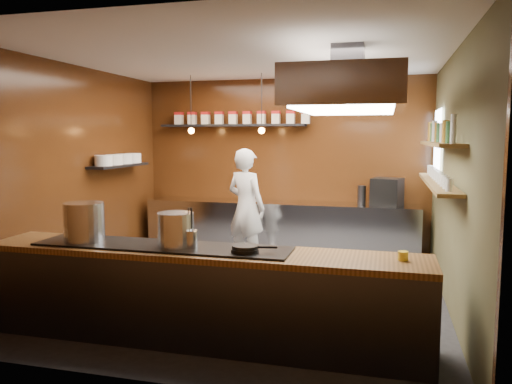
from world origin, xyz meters
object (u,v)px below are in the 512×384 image
(stockpot_small, at_px, (176,229))
(stockpot_large, at_px, (84,222))
(chef, at_px, (246,207))
(espresso_machine, at_px, (387,192))
(extractor_hood, at_px, (347,91))

(stockpot_small, bearing_deg, stockpot_large, -179.57)
(stockpot_large, bearing_deg, chef, 73.08)
(espresso_machine, bearing_deg, stockpot_large, -111.65)
(extractor_hood, distance_m, stockpot_large, 3.14)
(extractor_hood, height_order, espresso_machine, extractor_hood)
(espresso_machine, relative_size, chef, 0.24)
(extractor_hood, bearing_deg, espresso_machine, 79.87)
(stockpot_small, xyz_separation_m, espresso_machine, (2.00, 3.80, 0.01))
(stockpot_small, xyz_separation_m, chef, (-0.12, 2.93, -0.19))
(stockpot_small, distance_m, espresso_machine, 4.29)
(extractor_hood, relative_size, stockpot_small, 5.63)
(espresso_machine, xyz_separation_m, chef, (-2.11, -0.87, -0.21))
(stockpot_large, distance_m, chef, 3.08)
(extractor_hood, xyz_separation_m, stockpot_small, (-1.53, -1.22, -1.40))
(stockpot_small, bearing_deg, espresso_machine, 62.31)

